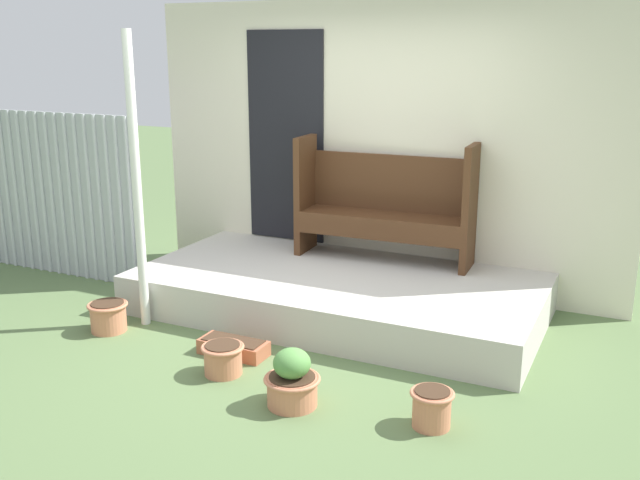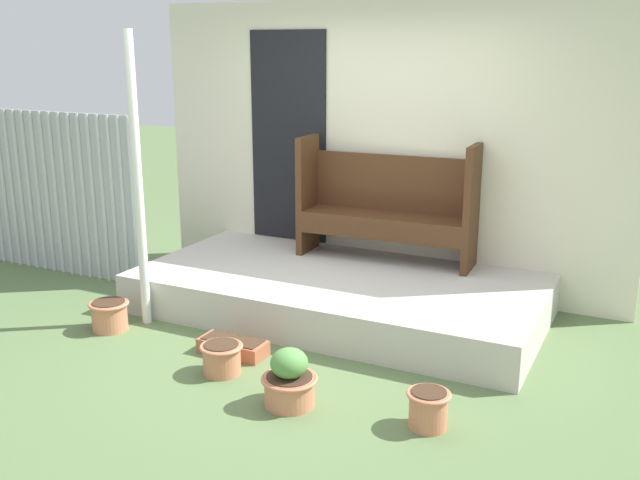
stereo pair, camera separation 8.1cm
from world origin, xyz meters
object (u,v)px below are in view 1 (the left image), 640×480
object	(u,v)px
flower_pot_left	(108,315)
flower_pot_right	(292,381)
support_post	(137,184)
flower_pot_middle	(223,358)
bench	(385,201)
planter_box_rect	(234,347)
flower_pot_far_right	(432,407)

from	to	relation	value
flower_pot_left	flower_pot_right	xyz separation A→B (m)	(1.88, -0.45, 0.04)
flower_pot_left	flower_pot_right	bearing A→B (deg)	-13.55
support_post	flower_pot_middle	xyz separation A→B (m)	(1.08, -0.51, -1.04)
bench	flower_pot_left	xyz separation A→B (m)	(-1.65, -1.80, -0.73)
flower_pot_middle	planter_box_rect	bearing A→B (deg)	109.48
bench	flower_pot_middle	world-z (taller)	bench
flower_pot_far_right	flower_pot_left	bearing A→B (deg)	173.14
planter_box_rect	bench	bearing A→B (deg)	73.90
bench	planter_box_rect	bearing A→B (deg)	-108.61
support_post	planter_box_rect	size ratio (longest dim) A/B	4.55
support_post	flower_pot_far_right	bearing A→B (deg)	-12.68
support_post	planter_box_rect	bearing A→B (deg)	-12.31
bench	flower_pot_middle	distance (m)	2.22
bench	support_post	bearing A→B (deg)	-136.35
flower_pot_left	flower_pot_middle	size ratio (longest dim) A/B	1.06
support_post	flower_pot_middle	distance (m)	1.59
support_post	bench	distance (m)	2.16
support_post	flower_pot_far_right	xyz separation A→B (m)	(2.59, -0.58, -1.03)
support_post	bench	world-z (taller)	support_post
support_post	flower_pot_middle	world-z (taller)	support_post
planter_box_rect	flower_pot_right	bearing A→B (deg)	-33.49
flower_pot_left	flower_pot_right	distance (m)	1.94
bench	flower_pot_left	distance (m)	2.54
flower_pot_left	planter_box_rect	distance (m)	1.14
bench	flower_pot_far_right	xyz separation A→B (m)	(1.10, -2.13, -0.73)
flower_pot_middle	flower_pot_left	bearing A→B (deg)	168.05
flower_pot_right	flower_pot_far_right	xyz separation A→B (m)	(0.87, 0.12, -0.04)
flower_pot_right	planter_box_rect	size ratio (longest dim) A/B	0.75
flower_pot_middle	flower_pot_far_right	world-z (taller)	flower_pot_far_right
flower_pot_left	flower_pot_far_right	bearing A→B (deg)	-6.86
flower_pot_far_right	planter_box_rect	bearing A→B (deg)	167.09
support_post	flower_pot_middle	bearing A→B (deg)	-25.43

